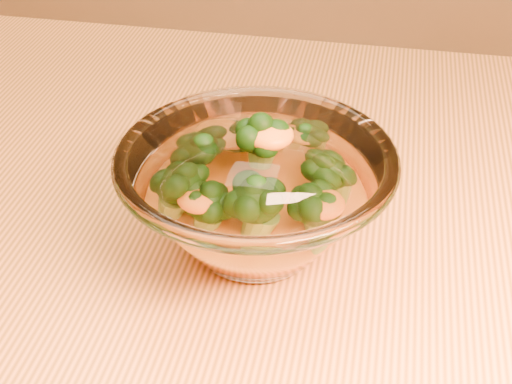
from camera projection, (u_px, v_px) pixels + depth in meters
The scene contains 4 objects.
table at pixel (383, 384), 0.55m from camera, with size 1.20×0.80×0.75m.
glass_bowl at pixel (256, 197), 0.50m from camera, with size 0.20×0.20×0.09m.
cheese_sauce at pixel (256, 217), 0.52m from camera, with size 0.11×0.11×0.03m, color orange.
broccoli_heap at pixel (247, 174), 0.50m from camera, with size 0.13×0.13×0.07m.
Camera 1 is at (-0.03, -0.37, 1.10)m, focal length 50.00 mm.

